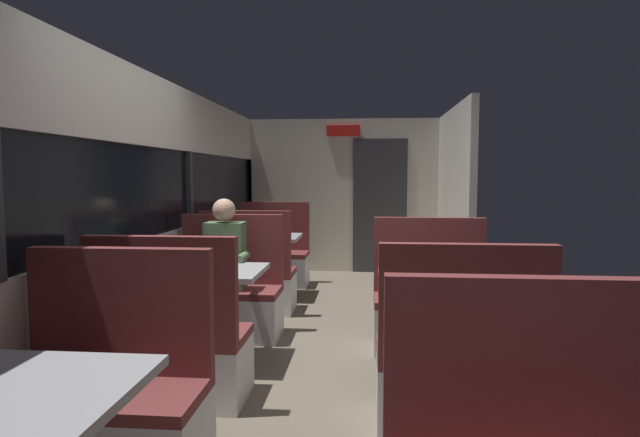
# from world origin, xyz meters

# --- Properties ---
(ground_plane) EXTENTS (3.30, 9.20, 0.02)m
(ground_plane) POSITION_xyz_m (0.00, 0.00, -0.01)
(ground_plane) COLOR #665B4C
(carriage_window_panel_left) EXTENTS (0.09, 8.48, 2.30)m
(carriage_window_panel_left) POSITION_xyz_m (-1.45, 0.00, 1.11)
(carriage_window_panel_left) COLOR beige
(carriage_window_panel_left) RESTS_ON ground_plane
(carriage_end_bulkhead) EXTENTS (2.90, 0.11, 2.30)m
(carriage_end_bulkhead) POSITION_xyz_m (0.06, 4.19, 1.14)
(carriage_end_bulkhead) COLOR beige
(carriage_end_bulkhead) RESTS_ON ground_plane
(carriage_aisle_panel_right) EXTENTS (0.08, 2.40, 2.30)m
(carriage_aisle_panel_right) POSITION_xyz_m (1.45, 3.00, 1.15)
(carriage_aisle_panel_right) COLOR beige
(carriage_aisle_panel_right) RESTS_ON ground_plane
(dining_table_near_window) EXTENTS (0.90, 0.70, 0.74)m
(dining_table_near_window) POSITION_xyz_m (-0.89, -2.09, 0.64)
(dining_table_near_window) COLOR #9E9EA3
(dining_table_near_window) RESTS_ON ground_plane
(bench_near_window_facing_entry) EXTENTS (0.95, 0.50, 1.10)m
(bench_near_window_facing_entry) POSITION_xyz_m (-0.89, -1.39, 0.33)
(bench_near_window_facing_entry) COLOR silver
(bench_near_window_facing_entry) RESTS_ON ground_plane
(dining_table_mid_window) EXTENTS (0.90, 0.70, 0.74)m
(dining_table_mid_window) POSITION_xyz_m (-0.89, 0.16, 0.64)
(dining_table_mid_window) COLOR #9E9EA3
(dining_table_mid_window) RESTS_ON ground_plane
(bench_mid_window_facing_end) EXTENTS (0.95, 0.50, 1.10)m
(bench_mid_window_facing_end) POSITION_xyz_m (-0.89, -0.54, 0.33)
(bench_mid_window_facing_end) COLOR silver
(bench_mid_window_facing_end) RESTS_ON ground_plane
(bench_mid_window_facing_entry) EXTENTS (0.95, 0.50, 1.10)m
(bench_mid_window_facing_entry) POSITION_xyz_m (-0.89, 0.86, 0.33)
(bench_mid_window_facing_entry) COLOR silver
(bench_mid_window_facing_entry) RESTS_ON ground_plane
(dining_table_far_window) EXTENTS (0.90, 0.70, 0.74)m
(dining_table_far_window) POSITION_xyz_m (-0.89, 2.42, 0.64)
(dining_table_far_window) COLOR #9E9EA3
(dining_table_far_window) RESTS_ON ground_plane
(bench_far_window_facing_end) EXTENTS (0.95, 0.50, 1.10)m
(bench_far_window_facing_end) POSITION_xyz_m (-0.89, 1.72, 0.33)
(bench_far_window_facing_end) COLOR silver
(bench_far_window_facing_end) RESTS_ON ground_plane
(bench_far_window_facing_entry) EXTENTS (0.95, 0.50, 1.10)m
(bench_far_window_facing_entry) POSITION_xyz_m (-0.89, 3.12, 0.33)
(bench_far_window_facing_entry) COLOR silver
(bench_far_window_facing_entry) RESTS_ON ground_plane
(dining_table_rear_aisle) EXTENTS (0.90, 0.70, 0.74)m
(dining_table_rear_aisle) POSITION_xyz_m (0.89, -0.04, 0.64)
(dining_table_rear_aisle) COLOR #9E9EA3
(dining_table_rear_aisle) RESTS_ON ground_plane
(bench_rear_aisle_facing_end) EXTENTS (0.95, 0.50, 1.10)m
(bench_rear_aisle_facing_end) POSITION_xyz_m (0.89, -0.74, 0.33)
(bench_rear_aisle_facing_end) COLOR silver
(bench_rear_aisle_facing_end) RESTS_ON ground_plane
(bench_rear_aisle_facing_entry) EXTENTS (0.95, 0.50, 1.10)m
(bench_rear_aisle_facing_entry) POSITION_xyz_m (0.89, 0.66, 0.33)
(bench_rear_aisle_facing_entry) COLOR silver
(bench_rear_aisle_facing_entry) RESTS_ON ground_plane
(seated_passenger) EXTENTS (0.47, 0.55, 1.26)m
(seated_passenger) POSITION_xyz_m (-0.89, 0.79, 0.54)
(seated_passenger) COLOR #26262D
(seated_passenger) RESTS_ON ground_plane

